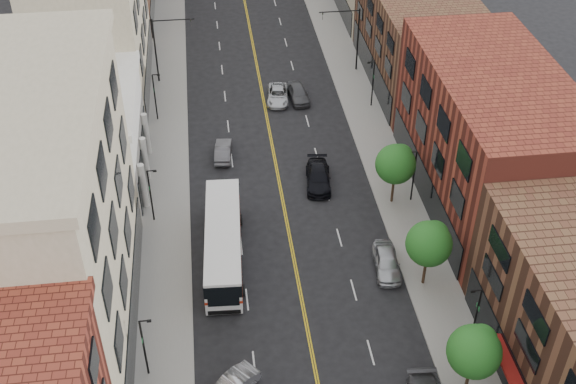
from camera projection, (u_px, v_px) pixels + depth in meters
name	position (u px, v px, depth m)	size (l,w,h in m)	color
sidewalk_left	(167.00, 146.00, 69.06)	(4.00, 110.00, 0.15)	gray
sidewalk_right	(372.00, 132.00, 71.01)	(4.00, 110.00, 0.15)	gray
bldg_l_tanoffice	(39.00, 230.00, 45.63)	(10.00, 22.00, 18.00)	tan
bldg_l_white	(82.00, 140.00, 62.83)	(10.00, 14.00, 8.00)	silver
bldg_l_far_a	(90.00, 7.00, 73.15)	(10.00, 20.00, 18.00)	tan
bldg_r_mid	(489.00, 138.00, 59.43)	(10.00, 22.00, 12.00)	maroon
bldg_r_far_a	(420.00, 38.00, 76.56)	(10.00, 20.00, 10.00)	brown
tree_r_1	(475.00, 350.00, 44.16)	(3.40, 3.40, 5.59)	black
tree_r_2	(430.00, 242.00, 52.02)	(3.40, 3.40, 5.59)	black
tree_r_3	(396.00, 163.00, 59.89)	(3.40, 3.40, 5.59)	black
lamp_l_1	(144.00, 345.00, 45.97)	(0.81, 0.55, 5.05)	black
lamp_l_2	(151.00, 193.00, 58.55)	(0.81, 0.55, 5.05)	black
lamp_l_3	(155.00, 95.00, 71.13)	(0.81, 0.55, 5.05)	black
lamp_r_1	(476.00, 313.00, 48.11)	(0.81, 0.55, 5.05)	black
lamp_r_2	(414.00, 173.00, 60.69)	(0.81, 0.55, 5.05)	black
lamp_r_3	(373.00, 81.00, 73.27)	(0.81, 0.55, 5.05)	black
signal_mast_left	(162.00, 43.00, 76.47)	(4.49, 0.18, 7.20)	black
signal_mast_right	(352.00, 32.00, 78.48)	(4.49, 0.18, 7.20)	black
city_bus	(223.00, 241.00, 55.57)	(3.46, 12.48, 3.18)	white
car_parked_far	(387.00, 262.00, 55.22)	(1.86, 4.63, 1.58)	#B2B5BB
car_lane_behind	(223.00, 151.00, 67.38)	(1.46, 4.18, 1.38)	#535258
car_lane_a	(318.00, 177.00, 63.96)	(2.13, 5.24, 1.52)	black
car_lane_b	(278.00, 95.00, 75.65)	(2.22, 4.81, 1.34)	silver
car_lane_c	(298.00, 93.00, 75.72)	(1.83, 4.54, 1.55)	#47484C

